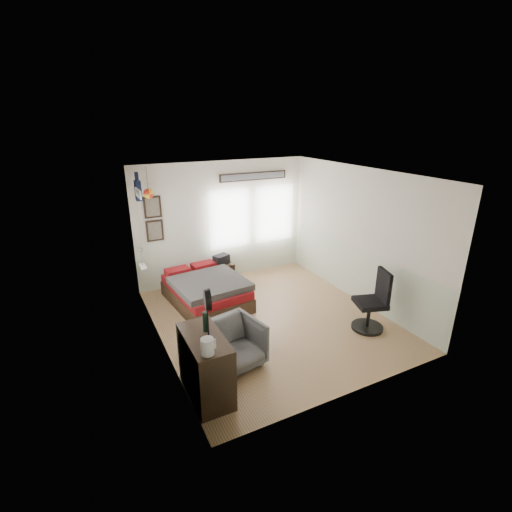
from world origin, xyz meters
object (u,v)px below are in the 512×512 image
Objects in this scene: dresser at (206,366)px; task_chair at (373,306)px; armchair at (234,344)px; bed at (206,291)px; nightstand at (222,273)px.

dresser is 3.21m from task_chair.
dresser is 0.74m from armchair.
dresser reaches higher than bed.
task_chair is (2.32, -2.23, 0.17)m from bed.
dresser is 3.61m from nightstand.
bed is 2.10m from armchair.
armchair is 0.70× the size of task_chair.
bed is 1.00m from nightstand.
task_chair reaches higher than armchair.
task_chair is at bearing -61.54° from nightstand.
armchair reaches higher than nightstand.
dresser is 1.27× the size of armchair.
task_chair is (2.59, -0.15, 0.10)m from armchair.
bed is at bearing -130.77° from nightstand.
bed is 1.93× the size of dresser.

